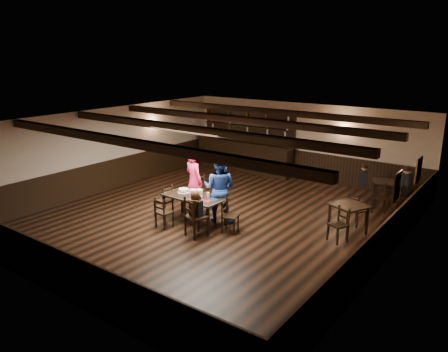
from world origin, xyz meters
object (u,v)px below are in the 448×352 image
Objects in this scene: chair_near_left at (162,210)px; woman_pink at (194,181)px; chair_near_right at (193,214)px; bar_counter at (245,152)px; dining_table at (194,199)px; cake at (184,191)px; man_blue at (220,188)px.

woman_pink is at bearing 93.84° from chair_near_left.
woman_pink is (-0.09, 1.40, 0.43)m from chair_near_left.
chair_near_right is 1.79m from woman_pink.
bar_counter is at bearing -58.12° from woman_pink.
chair_near_left is 0.45× the size of woman_pink.
cake reaches higher than dining_table.
dining_table is at bearing 59.14° from chair_near_left.
man_blue is at bearing -63.63° from bar_counter.
chair_near_left is at bearing -120.86° from dining_table.
chair_near_left is 0.19× the size of bar_counter.
woman_pink is at bearing 129.27° from chair_near_right.
chair_near_right is at bearing -67.45° from bar_counter.
man_blue is at bearing 49.24° from dining_table.
bar_counter is at bearing 103.84° from chair_near_left.
dining_table is at bearing 145.38° from woman_pink.
chair_near_right is at bearing -51.55° from dining_table.
man_blue is 5.49× the size of cake.
woman_pink is 5.42× the size of cake.
dining_table is 0.73m from man_blue.
cake is at bearing 141.31° from chair_near_right.
bar_counter reaches higher than chair_near_left.
dining_table is at bearing -69.98° from bar_counter.
chair_near_left is 0.89m from cake.
cake is (0.11, -0.56, -0.11)m from woman_pink.
woman_pink is at bearing 101.46° from cake.
chair_near_left is 1.03m from chair_near_right.
chair_near_left is 0.80× the size of chair_near_right.
woman_pink is (-1.12, 1.37, 0.31)m from chair_near_right.
bar_counter reaches higher than woman_pink.
man_blue is (0.99, -0.12, 0.01)m from woman_pink.
man_blue reaches higher than cake.
woman_pink reaches higher than dining_table.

